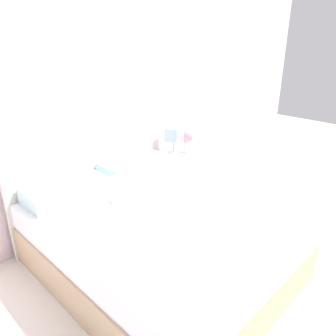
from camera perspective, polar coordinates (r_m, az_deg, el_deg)
ground_plane at (r=3.59m, az=-12.87°, el=-9.42°), size 12.00×12.00×0.00m
wall_back at (r=3.18m, az=-15.62°, el=11.44°), size 8.00×0.06×2.60m
bed at (r=2.80m, az=-2.66°, el=-11.58°), size 1.64×2.00×1.02m
nightstand at (r=3.98m, az=2.15°, el=-1.35°), size 0.44×0.39×0.51m
table_lamp at (r=3.79m, az=1.02°, el=5.78°), size 0.23×0.23×0.36m
flower_vase at (r=3.96m, az=3.37°, el=5.32°), size 0.17×0.17×0.30m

